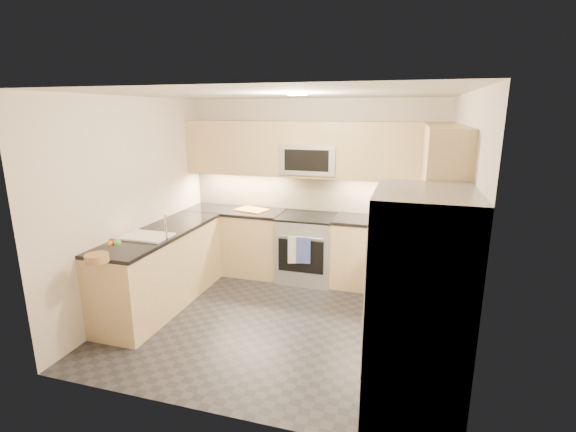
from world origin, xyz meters
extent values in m
cube|color=#232328|center=(0.00, 0.00, 0.00)|extent=(3.60, 3.20, 0.00)
cube|color=beige|center=(0.00, 0.00, 2.50)|extent=(3.60, 3.20, 0.02)
cube|color=beige|center=(0.00, 1.60, 1.25)|extent=(3.60, 0.02, 2.50)
cube|color=beige|center=(0.00, -1.60, 1.25)|extent=(3.60, 0.02, 2.50)
cube|color=beige|center=(-1.80, 0.00, 1.25)|extent=(0.02, 3.20, 2.50)
cube|color=beige|center=(1.80, 0.00, 1.25)|extent=(0.02, 3.20, 2.50)
cube|color=tan|center=(-1.09, 1.30, 0.45)|extent=(1.42, 0.60, 0.90)
cube|color=tan|center=(1.09, 1.30, 0.45)|extent=(1.42, 0.60, 0.90)
cube|color=tan|center=(1.50, 0.15, 0.45)|extent=(0.60, 1.70, 0.90)
cube|color=tan|center=(-1.50, 0.00, 0.45)|extent=(0.60, 2.00, 0.90)
cube|color=black|center=(-1.09, 1.30, 0.92)|extent=(1.42, 0.63, 0.04)
cube|color=black|center=(1.09, 1.30, 0.92)|extent=(1.42, 0.63, 0.04)
cube|color=black|center=(1.50, 0.15, 0.92)|extent=(0.63, 1.70, 0.04)
cube|color=black|center=(-1.50, 0.00, 0.92)|extent=(0.63, 2.00, 0.04)
cube|color=tan|center=(0.00, 1.43, 1.83)|extent=(3.60, 0.35, 0.75)
cube|color=tan|center=(1.62, 0.28, 1.83)|extent=(0.35, 1.95, 0.75)
cube|color=#C8B690|center=(0.00, 1.60, 1.20)|extent=(3.60, 0.01, 0.51)
cube|color=#C8B690|center=(1.80, 0.45, 1.20)|extent=(0.01, 2.30, 0.51)
cube|color=#A0A3A8|center=(0.00, 1.28, 0.46)|extent=(0.76, 0.65, 0.91)
cube|color=black|center=(0.00, 1.28, 0.92)|extent=(0.76, 0.65, 0.03)
cube|color=black|center=(0.00, 0.95, 0.45)|extent=(0.62, 0.02, 0.45)
cylinder|color=#B2B5BA|center=(0.00, 0.93, 0.72)|extent=(0.60, 0.02, 0.02)
cube|color=#ACB0B5|center=(0.00, 1.40, 1.70)|extent=(0.76, 0.40, 0.40)
cube|color=black|center=(0.00, 1.20, 1.70)|extent=(0.60, 0.01, 0.28)
cube|color=#9B9EA2|center=(1.45, -1.15, 0.90)|extent=(0.70, 0.90, 1.80)
cylinder|color=#B2B5BA|center=(1.08, -1.33, 0.95)|extent=(0.02, 0.02, 1.20)
cylinder|color=#B2B5BA|center=(1.08, -0.97, 0.95)|extent=(0.02, 0.02, 1.20)
cube|color=white|center=(-1.50, -0.25, 0.88)|extent=(0.52, 0.38, 0.16)
cylinder|color=silver|center=(-1.24, -0.25, 1.08)|extent=(0.03, 0.03, 0.28)
cylinder|color=#53A948|center=(1.34, 1.15, 1.02)|extent=(0.35, 0.35, 0.17)
cube|color=orange|center=(-0.84, 1.33, 0.95)|extent=(0.50, 0.41, 0.01)
cylinder|color=#A57C4D|center=(-1.46, -1.08, 0.98)|extent=(0.26, 0.26, 0.08)
sphere|color=#AD1320|center=(-1.50, -0.82, 1.05)|extent=(0.08, 0.08, 0.08)
sphere|color=#4DB34D|center=(-1.43, -0.82, 1.05)|extent=(0.07, 0.07, 0.07)
cube|color=silver|center=(-0.06, 0.91, 0.55)|extent=(0.19, 0.08, 0.38)
cube|color=#344691|center=(0.04, 0.91, 0.55)|extent=(0.19, 0.03, 0.36)
sphere|color=orange|center=(-1.49, -0.85, 1.05)|extent=(0.06, 0.06, 0.06)
camera|label=1|loc=(1.33, -4.14, 2.33)|focal=26.00mm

